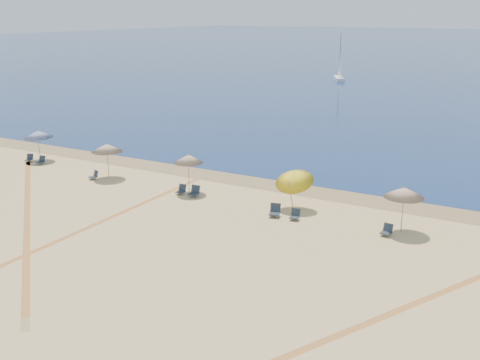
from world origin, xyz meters
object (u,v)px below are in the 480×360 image
object	(u,v)px
chair_6	(295,215)
sailboat_2	(340,66)
umbrella_3	(294,178)
umbrella_0	(38,134)
umbrella_1	(107,148)
chair_0	(29,158)
chair_3	(181,190)
umbrella_4	(404,192)
chair_2	(94,175)
chair_5	(275,211)
chair_7	(387,230)
chair_1	(41,161)
umbrella_2	(188,159)
chair_4	(194,192)

from	to	relation	value
chair_6	sailboat_2	bearing A→B (deg)	100.71
umbrella_3	sailboat_2	world-z (taller)	sailboat_2
umbrella_0	umbrella_1	bearing A→B (deg)	-7.44
chair_0	chair_3	distance (m)	15.37
umbrella_4	chair_3	size ratio (longest dim) A/B	4.07
chair_2	chair_5	xyz separation A→B (m)	(14.53, -0.56, 0.05)
umbrella_3	umbrella_4	size ratio (longest dim) A/B	1.04
chair_7	sailboat_2	size ratio (longest dim) A/B	0.09
chair_0	umbrella_3	bearing A→B (deg)	-21.12
umbrella_3	sailboat_2	bearing A→B (deg)	107.40
chair_5	sailboat_2	bearing A→B (deg)	90.64
umbrella_4	chair_1	bearing A→B (deg)	179.05
chair_2	chair_6	xyz separation A→B (m)	(15.79, -0.51, -0.00)
umbrella_0	umbrella_4	size ratio (longest dim) A/B	0.96
chair_0	chair_2	xyz separation A→B (m)	(7.98, -1.19, 0.01)
sailboat_2	umbrella_1	bearing A→B (deg)	-111.09
chair_3	sailboat_2	xyz separation A→B (m)	(-12.90, 66.17, 2.12)
umbrella_2	chair_0	bearing A→B (deg)	178.49
chair_5	chair_7	bearing A→B (deg)	-13.83
umbrella_2	chair_3	xyz separation A→B (m)	(-0.24, -0.55, -2.00)
chair_3	sailboat_2	distance (m)	67.45
chair_2	sailboat_2	bearing A→B (deg)	114.90
umbrella_2	chair_6	bearing A→B (deg)	-8.95
chair_1	chair_2	distance (m)	6.64
umbrella_2	chair_1	world-z (taller)	umbrella_2
umbrella_0	umbrella_2	size ratio (longest dim) A/B	0.95
chair_4	umbrella_2	bearing A→B (deg)	140.05
chair_0	chair_7	bearing A→B (deg)	-23.94
umbrella_3	chair_0	world-z (taller)	umbrella_3
umbrella_2	chair_4	distance (m)	2.20
umbrella_4	chair_6	xyz separation A→B (m)	(-5.76, -1.14, -1.95)
umbrella_1	chair_5	xyz separation A→B (m)	(13.93, -1.38, -1.87)
chair_4	umbrella_0	bearing A→B (deg)	169.44
umbrella_4	chair_7	xyz separation A→B (m)	(-0.52, -0.94, -1.95)
chair_1	sailboat_2	size ratio (longest dim) A/B	0.09
chair_1	chair_7	size ratio (longest dim) A/B	1.03
chair_5	chair_7	world-z (taller)	chair_5
umbrella_0	chair_4	world-z (taller)	umbrella_0
chair_1	chair_6	size ratio (longest dim) A/B	1.06
umbrella_4	chair_0	bearing A→B (deg)	178.91
umbrella_3	umbrella_4	world-z (taller)	umbrella_3
chair_3	chair_7	xyz separation A→B (m)	(13.66, -0.54, 0.00)
chair_0	umbrella_4	bearing A→B (deg)	-22.06
chair_2	chair_3	size ratio (longest dim) A/B	1.18
umbrella_0	umbrella_2	world-z (taller)	umbrella_2
umbrella_0	chair_0	bearing A→B (deg)	-124.61
umbrella_3	chair_6	distance (m)	2.49
umbrella_3	sailboat_2	xyz separation A→B (m)	(-20.46, 65.27, 0.46)
umbrella_3	chair_7	bearing A→B (deg)	-13.30
umbrella_2	chair_4	world-z (taller)	umbrella_2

